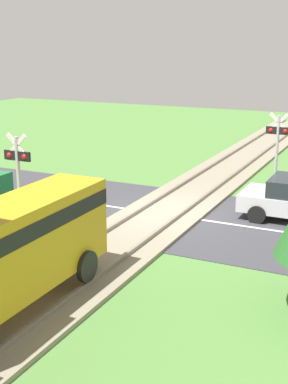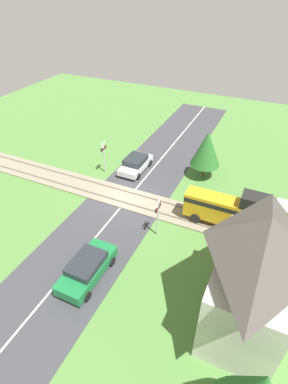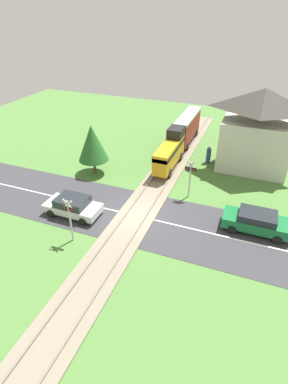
# 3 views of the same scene
# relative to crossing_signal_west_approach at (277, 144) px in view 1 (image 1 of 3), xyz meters

# --- Properties ---
(ground_plane) EXTENTS (60.00, 60.00, 0.00)m
(ground_plane) POSITION_rel_crossing_signal_west_approach_xyz_m (2.92, 3.95, -2.06)
(ground_plane) COLOR #4C7A38
(road_surface) EXTENTS (48.00, 6.40, 0.02)m
(road_surface) POSITION_rel_crossing_signal_west_approach_xyz_m (2.92, 3.95, -2.05)
(road_surface) COLOR #38383D
(road_surface) RESTS_ON ground_plane
(track_bed) EXTENTS (2.80, 48.00, 0.24)m
(track_bed) POSITION_rel_crossing_signal_west_approach_xyz_m (2.92, 3.95, -1.99)
(track_bed) COLOR gray
(track_bed) RESTS_ON ground_plane
(crossing_signal_west_approach) EXTENTS (0.90, 0.18, 3.22)m
(crossing_signal_west_approach) POSITION_rel_crossing_signal_west_approach_xyz_m (0.00, 0.00, 0.00)
(crossing_signal_west_approach) COLOR #B7B7B7
(crossing_signal_west_approach) RESTS_ON ground_plane
(crossing_signal_east_approach) EXTENTS (0.90, 0.18, 3.22)m
(crossing_signal_east_approach) POSITION_rel_crossing_signal_west_approach_xyz_m (5.83, 7.89, 0.00)
(crossing_signal_east_approach) COLOR #B7B7B7
(crossing_signal_east_approach) RESTS_ON ground_plane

